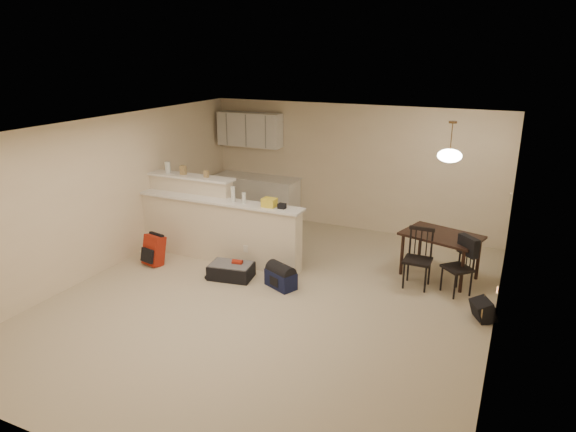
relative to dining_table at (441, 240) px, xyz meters
The scene contains 21 objects.
room 2.80m from the dining_table, 139.32° to the right, with size 7.00×7.02×2.50m.
breakfast_bar 3.91m from the dining_table, 168.21° to the right, with size 3.08×0.58×1.39m.
upper_cabinets 4.71m from the dining_table, 160.18° to the left, with size 1.40×0.34×0.70m, color white.
kitchen_counter 4.31m from the dining_table, 160.91° to the left, with size 1.80×0.60×0.90m, color white.
thermostat 1.28m from the dining_table, 14.17° to the right, with size 0.02×0.12×0.12m, color beige.
jar 4.86m from the dining_table, behind, with size 0.10×0.10×0.20m, color silver.
cereal_box 4.53m from the dining_table, behind, with size 0.10×0.07×0.16m, color #A18553.
small_box 4.06m from the dining_table, behind, with size 0.08×0.06×0.12m, color #A18553.
bottle_a 3.43m from the dining_table, 164.91° to the right, with size 0.07×0.07×0.26m, color silver.
bottle_b 3.23m from the dining_table, 163.96° to the right, with size 0.06×0.06×0.18m, color silver.
bag_lump 2.79m from the dining_table, 161.26° to the right, with size 0.22×0.18×0.14m, color #A18553.
pouch 2.58m from the dining_table, 159.64° to the right, with size 0.12×0.10×0.08m, color #A18553.
dining_table is the anchor object (origin of this frame).
pendant_lamp 1.35m from the dining_table, 26.57° to the left, with size 0.36×0.36×0.62m.
dining_chair_near 0.60m from the dining_table, 115.94° to the right, with size 0.40×0.38×0.92m, color black, non-canonical shape.
dining_chair_far 0.64m from the dining_table, 56.50° to the right, with size 0.38×0.36×0.87m, color black, non-canonical shape.
suitcase 3.38m from the dining_table, 154.25° to the right, with size 0.68×0.44×0.23m, color black.
red_backpack 4.75m from the dining_table, 161.28° to the right, with size 0.34×0.21×0.51m, color #A82413.
navy_duffel 2.61m from the dining_table, 146.38° to the right, with size 0.49×0.27×0.27m, color #12183A.
black_daypack 1.49m from the dining_table, 56.38° to the right, with size 0.32×0.22×0.28m, color black.
cardboard_sheet 1.49m from the dining_table, 56.38° to the right, with size 0.36×0.02×0.28m, color #A18553.
Camera 1 is at (3.07, -6.12, 3.49)m, focal length 32.00 mm.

